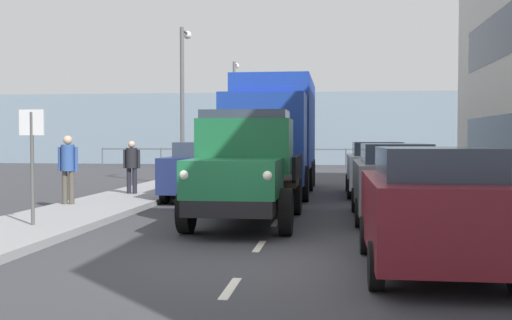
{
  "coord_description": "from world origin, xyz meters",
  "views": [
    {
      "loc": [
        -1.26,
        8.98,
        1.85
      ],
      "look_at": [
        0.71,
        -6.49,
        1.29
      ],
      "focal_mm": 43.17,
      "sensor_mm": 36.0,
      "label": 1
    }
  ],
  "objects_px": {
    "car_grey_kerbside_1": "(394,180)",
    "street_sign": "(32,146)",
    "car_white_kerbside_2": "(376,168)",
    "car_navy_oppositeside_0": "(205,170)",
    "pedestrian_in_dark_coat": "(68,164)",
    "pedestrian_couple_b": "(132,163)",
    "lamp_post_promenade": "(183,89)",
    "lorry_cargo_blue": "(274,131)",
    "car_maroon_kerbside_near": "(432,207)",
    "lamp_post_far": "(235,104)",
    "truck_vintage_green": "(245,170)"
  },
  "relations": [
    {
      "from": "car_maroon_kerbside_near",
      "to": "car_white_kerbside_2",
      "type": "distance_m",
      "value": 11.37
    },
    {
      "from": "car_maroon_kerbside_near",
      "to": "pedestrian_in_dark_coat",
      "type": "bearing_deg",
      "value": -37.96
    },
    {
      "from": "car_navy_oppositeside_0",
      "to": "pedestrian_in_dark_coat",
      "type": "bearing_deg",
      "value": 47.31
    },
    {
      "from": "lamp_post_promenade",
      "to": "lamp_post_far",
      "type": "bearing_deg",
      "value": -90.38
    },
    {
      "from": "car_grey_kerbside_1",
      "to": "lamp_post_far",
      "type": "bearing_deg",
      "value": -71.7
    },
    {
      "from": "car_white_kerbside_2",
      "to": "car_navy_oppositeside_0",
      "type": "height_order",
      "value": "same"
    },
    {
      "from": "pedestrian_in_dark_coat",
      "to": "lamp_post_promenade",
      "type": "distance_m",
      "value": 9.08
    },
    {
      "from": "car_grey_kerbside_1",
      "to": "lamp_post_far",
      "type": "xyz_separation_m",
      "value": [
        7.15,
        -21.62,
        2.95
      ]
    },
    {
      "from": "car_maroon_kerbside_near",
      "to": "car_grey_kerbside_1",
      "type": "distance_m",
      "value": 5.46
    },
    {
      "from": "truck_vintage_green",
      "to": "street_sign",
      "type": "distance_m",
      "value": 4.3
    },
    {
      "from": "car_grey_kerbside_1",
      "to": "pedestrian_couple_b",
      "type": "xyz_separation_m",
      "value": [
        7.46,
        -3.97,
        0.2
      ]
    },
    {
      "from": "car_maroon_kerbside_near",
      "to": "street_sign",
      "type": "distance_m",
      "value": 7.68
    },
    {
      "from": "lamp_post_promenade",
      "to": "street_sign",
      "type": "distance_m",
      "value": 12.52
    },
    {
      "from": "car_maroon_kerbside_near",
      "to": "pedestrian_couple_b",
      "type": "bearing_deg",
      "value": -51.63
    },
    {
      "from": "lamp_post_promenade",
      "to": "car_navy_oppositeside_0",
      "type": "bearing_deg",
      "value": 110.28
    },
    {
      "from": "truck_vintage_green",
      "to": "lamp_post_far",
      "type": "distance_m",
      "value": 23.34
    },
    {
      "from": "car_maroon_kerbside_near",
      "to": "car_navy_oppositeside_0",
      "type": "bearing_deg",
      "value": -61.27
    },
    {
      "from": "car_grey_kerbside_1",
      "to": "pedestrian_in_dark_coat",
      "type": "distance_m",
      "value": 8.15
    },
    {
      "from": "pedestrian_couple_b",
      "to": "street_sign",
      "type": "relative_size",
      "value": 0.71
    },
    {
      "from": "lorry_cargo_blue",
      "to": "car_white_kerbside_2",
      "type": "height_order",
      "value": "lorry_cargo_blue"
    },
    {
      "from": "lorry_cargo_blue",
      "to": "truck_vintage_green",
      "type": "bearing_deg",
      "value": 91.09
    },
    {
      "from": "lorry_cargo_blue",
      "to": "lamp_post_far",
      "type": "distance_m",
      "value": 15.68
    },
    {
      "from": "pedestrian_couple_b",
      "to": "lamp_post_promenade",
      "type": "bearing_deg",
      "value": -92.4
    },
    {
      "from": "car_maroon_kerbside_near",
      "to": "lamp_post_far",
      "type": "height_order",
      "value": "lamp_post_far"
    },
    {
      "from": "lamp_post_promenade",
      "to": "lamp_post_far",
      "type": "xyz_separation_m",
      "value": [
        -0.08,
        -12.09,
        0.08
      ]
    },
    {
      "from": "lorry_cargo_blue",
      "to": "pedestrian_couple_b",
      "type": "distance_m",
      "value": 4.93
    },
    {
      "from": "car_maroon_kerbside_near",
      "to": "car_white_kerbside_2",
      "type": "bearing_deg",
      "value": -90.0
    },
    {
      "from": "car_grey_kerbside_1",
      "to": "street_sign",
      "type": "xyz_separation_m",
      "value": [
        7.17,
        2.82,
        0.79
      ]
    },
    {
      "from": "truck_vintage_green",
      "to": "car_grey_kerbside_1",
      "type": "distance_m",
      "value": 3.45
    },
    {
      "from": "car_navy_oppositeside_0",
      "to": "street_sign",
      "type": "relative_size",
      "value": 1.84
    },
    {
      "from": "car_maroon_kerbside_near",
      "to": "street_sign",
      "type": "xyz_separation_m",
      "value": [
        7.17,
        -2.64,
        0.79
      ]
    },
    {
      "from": "car_navy_oppositeside_0",
      "to": "pedestrian_couple_b",
      "type": "xyz_separation_m",
      "value": [
        2.27,
        0.05,
        0.2
      ]
    },
    {
      "from": "car_grey_kerbside_1",
      "to": "lamp_post_promenade",
      "type": "bearing_deg",
      "value": -52.81
    },
    {
      "from": "car_grey_kerbside_1",
      "to": "lamp_post_promenade",
      "type": "relative_size",
      "value": 0.7
    },
    {
      "from": "lamp_post_promenade",
      "to": "street_sign",
      "type": "height_order",
      "value": "lamp_post_promenade"
    },
    {
      "from": "truck_vintage_green",
      "to": "car_navy_oppositeside_0",
      "type": "relative_size",
      "value": 1.37
    },
    {
      "from": "car_maroon_kerbside_near",
      "to": "car_grey_kerbside_1",
      "type": "relative_size",
      "value": 0.91
    },
    {
      "from": "car_white_kerbside_2",
      "to": "pedestrian_in_dark_coat",
      "type": "relative_size",
      "value": 2.37
    },
    {
      "from": "street_sign",
      "to": "car_navy_oppositeside_0",
      "type": "bearing_deg",
      "value": -106.15
    },
    {
      "from": "car_maroon_kerbside_near",
      "to": "pedestrian_in_dark_coat",
      "type": "height_order",
      "value": "pedestrian_in_dark_coat"
    },
    {
      "from": "lorry_cargo_blue",
      "to": "car_maroon_kerbside_near",
      "type": "bearing_deg",
      "value": 105.66
    },
    {
      "from": "car_white_kerbside_2",
      "to": "pedestrian_couple_b",
      "type": "xyz_separation_m",
      "value": [
        7.46,
        1.94,
        0.2
      ]
    },
    {
      "from": "truck_vintage_green",
      "to": "car_maroon_kerbside_near",
      "type": "xyz_separation_m",
      "value": [
        -3.21,
        4.23,
        -0.28
      ]
    },
    {
      "from": "car_grey_kerbside_1",
      "to": "lamp_post_promenade",
      "type": "xyz_separation_m",
      "value": [
        7.23,
        -9.53,
        2.86
      ]
    },
    {
      "from": "car_maroon_kerbside_near",
      "to": "car_grey_kerbside_1",
      "type": "bearing_deg",
      "value": -90.0
    },
    {
      "from": "pedestrian_couple_b",
      "to": "lamp_post_promenade",
      "type": "xyz_separation_m",
      "value": [
        -0.23,
        -5.56,
        2.67
      ]
    },
    {
      "from": "car_grey_kerbside_1",
      "to": "lorry_cargo_blue",
      "type": "bearing_deg",
      "value": -62.73
    },
    {
      "from": "lorry_cargo_blue",
      "to": "pedestrian_couple_b",
      "type": "bearing_deg",
      "value": 31.74
    },
    {
      "from": "pedestrian_in_dark_coat",
      "to": "pedestrian_couple_b",
      "type": "bearing_deg",
      "value": -101.63
    },
    {
      "from": "car_maroon_kerbside_near",
      "to": "lorry_cargo_blue",
      "type": "bearing_deg",
      "value": -74.34
    }
  ]
}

